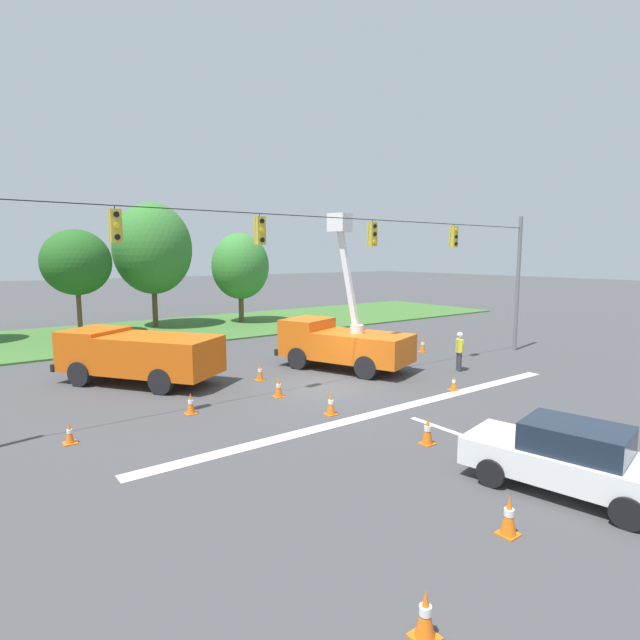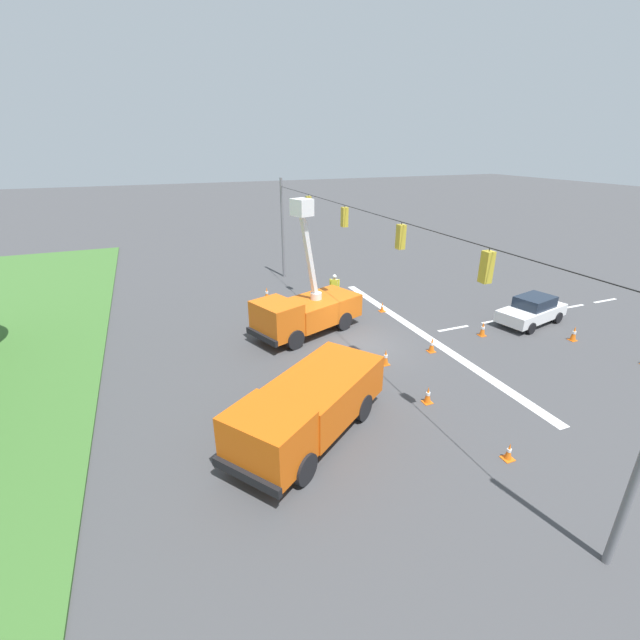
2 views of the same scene
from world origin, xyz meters
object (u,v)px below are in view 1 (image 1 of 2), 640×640
(tree_east, at_px, (152,249))
(traffic_cone_near_bucket, at_px, (331,404))
(traffic_cone_lane_edge_a, at_px, (454,383))
(traffic_cone_far_left, at_px, (425,614))
(sedan_white, at_px, (569,458))
(road_worker, at_px, (459,349))
(utility_truck_bucket_lift, at_px, (341,340))
(traffic_cone_far_right, at_px, (70,433))
(traffic_cone_mid_left, at_px, (509,515))
(traffic_cone_lane_edge_b, at_px, (260,372))
(tree_centre, at_px, (76,262))
(tree_far_east, at_px, (240,266))
(traffic_cone_foreground_right, at_px, (423,345))
(utility_truck_support_near, at_px, (139,354))
(traffic_cone_mid_right, at_px, (191,404))
(traffic_cone_centre_line, at_px, (279,387))
(traffic_cone_foreground_left, at_px, (428,430))

(tree_east, xyz_separation_m, traffic_cone_near_bucket, (-1.82, -22.81, -5.23))
(traffic_cone_lane_edge_a, bearing_deg, traffic_cone_far_left, -143.02)
(traffic_cone_near_bucket, bearing_deg, sedan_white, -82.77)
(road_worker, distance_m, traffic_cone_near_bucket, 8.57)
(utility_truck_bucket_lift, height_order, traffic_cone_far_right, utility_truck_bucket_lift)
(traffic_cone_mid_left, relative_size, traffic_cone_lane_edge_b, 1.04)
(tree_centre, bearing_deg, road_worker, -60.10)
(sedan_white, xyz_separation_m, traffic_cone_mid_left, (-2.58, -0.22, -0.40))
(tree_far_east, relative_size, sedan_white, 1.49)
(utility_truck_bucket_lift, relative_size, traffic_cone_foreground_right, 8.69)
(utility_truck_support_near, bearing_deg, sedan_white, -72.66)
(utility_truck_bucket_lift, distance_m, traffic_cone_lane_edge_a, 5.64)
(traffic_cone_mid_right, height_order, traffic_cone_far_right, traffic_cone_mid_right)
(road_worker, relative_size, traffic_cone_near_bucket, 2.35)
(utility_truck_support_near, relative_size, traffic_cone_foreground_right, 8.48)
(tree_east, bearing_deg, tree_far_east, -12.69)
(tree_centre, xyz_separation_m, traffic_cone_foreground_right, (13.69, -16.42, -4.30))
(tree_centre, relative_size, tree_east, 0.77)
(tree_centre, height_order, traffic_cone_near_bucket, tree_centre)
(utility_truck_bucket_lift, relative_size, traffic_cone_centre_line, 9.29)
(sedan_white, xyz_separation_m, traffic_cone_far_left, (-5.76, -1.02, -0.43))
(tree_far_east, distance_m, traffic_cone_lane_edge_a, 22.38)
(tree_centre, distance_m, tree_far_east, 11.23)
(sedan_white, relative_size, traffic_cone_far_left, 6.29)
(utility_truck_support_near, xyz_separation_m, road_worker, (12.22, -6.34, -0.23))
(tree_far_east, relative_size, traffic_cone_lane_edge_b, 9.04)
(sedan_white, distance_m, traffic_cone_near_bucket, 7.40)
(traffic_cone_far_left, bearing_deg, traffic_cone_far_right, 103.36)
(tree_centre, xyz_separation_m, road_worker, (11.71, -20.36, -3.70))
(traffic_cone_mid_right, xyz_separation_m, traffic_cone_far_left, (-1.17, -11.14, 0.01))
(traffic_cone_mid_right, distance_m, traffic_cone_near_bucket, 4.60)
(utility_truck_support_near, relative_size, traffic_cone_lane_edge_a, 11.28)
(traffic_cone_centre_line, bearing_deg, tree_centre, 98.90)
(utility_truck_bucket_lift, distance_m, traffic_cone_foreground_right, 6.08)
(traffic_cone_far_right, bearing_deg, traffic_cone_foreground_left, -36.72)
(traffic_cone_lane_edge_b, relative_size, traffic_cone_centre_line, 1.00)
(traffic_cone_foreground_left, height_order, traffic_cone_lane_edge_b, traffic_cone_foreground_left)
(utility_truck_support_near, distance_m, traffic_cone_lane_edge_b, 4.94)
(utility_truck_support_near, relative_size, traffic_cone_near_bucket, 9.05)
(utility_truck_support_near, bearing_deg, road_worker, -27.42)
(traffic_cone_foreground_right, height_order, traffic_cone_near_bucket, traffic_cone_foreground_right)
(utility_truck_bucket_lift, distance_m, traffic_cone_centre_line, 5.29)
(tree_centre, bearing_deg, traffic_cone_foreground_right, -50.19)
(traffic_cone_centre_line, bearing_deg, tree_east, 83.96)
(tree_far_east, height_order, traffic_cone_near_bucket, tree_far_east)
(sedan_white, distance_m, traffic_cone_foreground_right, 15.88)
(traffic_cone_far_left, bearing_deg, utility_truck_bucket_lift, 55.17)
(utility_truck_support_near, distance_m, traffic_cone_lane_edge_a, 12.59)
(utility_truck_support_near, relative_size, traffic_cone_centre_line, 9.07)
(traffic_cone_lane_edge_b, height_order, traffic_cone_far_left, traffic_cone_lane_edge_b)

